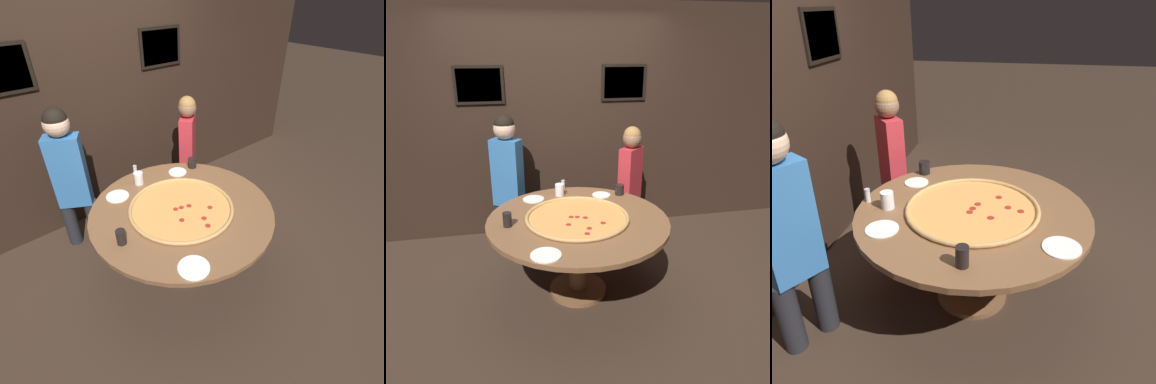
% 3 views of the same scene
% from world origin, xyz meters
% --- Properties ---
extents(ground_plane, '(24.00, 24.00, 0.00)m').
position_xyz_m(ground_plane, '(0.00, 0.00, 0.00)').
color(ground_plane, '#38281E').
extents(dining_table, '(1.57, 1.57, 0.74)m').
position_xyz_m(dining_table, '(0.00, 0.00, 0.61)').
color(dining_table, brown).
rests_on(dining_table, ground_plane).
extents(giant_pizza, '(0.90, 0.90, 0.03)m').
position_xyz_m(giant_pizza, '(-0.01, -0.00, 0.75)').
color(giant_pizza, '#E0994C').
rests_on(giant_pizza, dining_table).
extents(drink_cup_front_edge, '(0.09, 0.09, 0.10)m').
position_xyz_m(drink_cup_front_edge, '(0.52, 0.48, 0.79)').
color(drink_cup_front_edge, black).
rests_on(drink_cup_front_edge, dining_table).
extents(drink_cup_far_left, '(0.09, 0.09, 0.12)m').
position_xyz_m(drink_cup_far_left, '(-0.07, 0.57, 0.80)').
color(drink_cup_far_left, white).
rests_on(drink_cup_far_left, dining_table).
extents(drink_cup_near_left, '(0.07, 0.07, 0.12)m').
position_xyz_m(drink_cup_near_left, '(-0.60, -0.04, 0.80)').
color(drink_cup_near_left, black).
rests_on(drink_cup_near_left, dining_table).
extents(white_plate_beside_cup, '(0.22, 0.22, 0.01)m').
position_xyz_m(white_plate_beside_cup, '(-0.34, -0.56, 0.74)').
color(white_plate_beside_cup, white).
rests_on(white_plate_beside_cup, dining_table).
extents(white_plate_far_back, '(0.18, 0.18, 0.01)m').
position_xyz_m(white_plate_far_back, '(0.34, 0.49, 0.74)').
color(white_plate_far_back, white).
rests_on(white_plate_far_back, dining_table).
extents(white_plate_left_side, '(0.21, 0.21, 0.01)m').
position_xyz_m(white_plate_left_side, '(-0.34, 0.51, 0.74)').
color(white_plate_left_side, white).
rests_on(white_plate_left_side, dining_table).
extents(condiment_shaker, '(0.04, 0.04, 0.10)m').
position_xyz_m(condiment_shaker, '(-0.01, 0.74, 0.79)').
color(condiment_shaker, silver).
rests_on(condiment_shaker, dining_table).
extents(diner_far_right, '(0.39, 0.30, 1.49)m').
position_xyz_m(diner_far_right, '(-0.57, 0.98, 0.85)').
color(diner_far_right, '#232328').
rests_on(diner_far_right, ground_plane).
extents(diner_side_left, '(0.33, 0.32, 1.35)m').
position_xyz_m(diner_side_left, '(0.76, 0.84, 0.76)').
color(diner_side_left, '#232328').
rests_on(diner_side_left, ground_plane).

